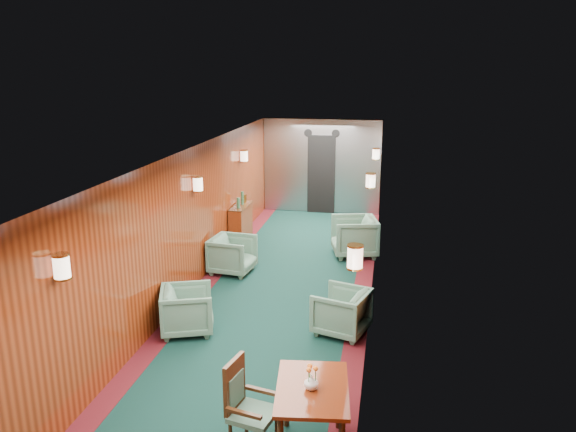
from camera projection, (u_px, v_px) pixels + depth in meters
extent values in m
plane|color=#0C2C25|center=(275.00, 303.00, 9.02)|extent=(12.00, 12.00, 0.00)
cube|color=white|center=(274.00, 158.00, 8.40)|extent=(3.00, 12.00, 0.10)
cube|color=white|center=(274.00, 157.00, 8.40)|extent=(1.20, 12.00, 0.06)
cube|color=maroon|center=(322.00, 166.00, 14.40)|extent=(3.00, 0.10, 2.40)
cube|color=maroon|center=(183.00, 227.00, 8.97)|extent=(0.10, 12.00, 2.40)
cube|color=maroon|center=(372.00, 237.00, 8.44)|extent=(0.10, 12.00, 2.40)
cube|color=#430D12|center=(195.00, 297.00, 9.25)|extent=(0.30, 12.00, 0.01)
cube|color=#430D12|center=(360.00, 309.00, 8.78)|extent=(0.30, 12.00, 0.01)
cube|color=#9E9FA4|center=(322.00, 166.00, 14.33)|extent=(2.98, 0.12, 2.38)
cube|color=black|center=(321.00, 174.00, 14.30)|extent=(0.70, 0.06, 2.00)
cylinder|color=black|center=(308.00, 133.00, 14.10)|extent=(0.20, 0.04, 0.20)
cylinder|color=black|center=(336.00, 133.00, 13.98)|extent=(0.20, 0.04, 0.20)
cube|color=silver|center=(358.00, 323.00, 5.06)|extent=(0.02, 1.10, 0.80)
cube|color=slate|center=(357.00, 323.00, 5.06)|extent=(0.01, 0.96, 0.66)
cube|color=silver|center=(370.00, 241.00, 7.43)|extent=(0.02, 1.10, 0.80)
cube|color=slate|center=(369.00, 241.00, 7.43)|extent=(0.01, 0.96, 0.66)
cube|color=silver|center=(375.00, 198.00, 9.80)|extent=(0.02, 1.10, 0.80)
cube|color=slate|center=(375.00, 198.00, 9.81)|extent=(0.01, 0.96, 0.66)
cube|color=silver|center=(379.00, 172.00, 12.18)|extent=(0.02, 1.10, 0.80)
cube|color=slate|center=(379.00, 172.00, 12.18)|extent=(0.01, 0.96, 0.66)
cylinder|color=#FFE4C6|center=(62.00, 267.00, 5.47)|extent=(0.16, 0.16, 0.24)
cylinder|color=#AE7D31|center=(63.00, 278.00, 5.50)|extent=(0.17, 0.17, 0.02)
cylinder|color=#FFE4C6|center=(355.00, 257.00, 5.74)|extent=(0.16, 0.16, 0.24)
cylinder|color=#AE7D31|center=(355.00, 268.00, 5.77)|extent=(0.17, 0.17, 0.02)
cylinder|color=#FFE4C6|center=(198.00, 184.00, 9.27)|extent=(0.16, 0.16, 0.24)
cylinder|color=#AE7D31|center=(198.00, 191.00, 9.30)|extent=(0.17, 0.17, 0.02)
cylinder|color=#FFE4C6|center=(371.00, 180.00, 9.54)|extent=(0.16, 0.16, 0.24)
cylinder|color=#AE7D31|center=(370.00, 187.00, 9.57)|extent=(0.17, 0.17, 0.02)
cylinder|color=#FFE4C6|center=(244.00, 156.00, 12.12)|extent=(0.16, 0.16, 0.24)
cylinder|color=#AE7D31|center=(244.00, 161.00, 12.15)|extent=(0.17, 0.17, 0.02)
cylinder|color=#FFE4C6|center=(376.00, 154.00, 12.39)|extent=(0.16, 0.16, 0.24)
cylinder|color=#AE7D31|center=(376.00, 159.00, 12.42)|extent=(0.17, 0.17, 0.02)
cube|color=maroon|center=(312.00, 389.00, 5.35)|extent=(0.80, 1.05, 0.04)
cylinder|color=#3F200E|center=(287.00, 396.00, 5.87)|extent=(0.06, 0.06, 0.69)
cylinder|color=#3F200E|center=(339.00, 398.00, 5.83)|extent=(0.06, 0.06, 0.69)
cube|color=#1D4435|center=(254.00, 415.00, 5.46)|extent=(0.49, 0.49, 0.05)
cube|color=#3F200E|center=(234.00, 384.00, 5.46)|extent=(0.13, 0.37, 0.53)
cube|color=#1D4435|center=(236.00, 389.00, 5.47)|extent=(0.08, 0.28, 0.32)
cube|color=#3F200E|center=(244.00, 413.00, 5.24)|extent=(0.37, 0.13, 0.04)
cube|color=#3F200E|center=(262.00, 391.00, 5.61)|extent=(0.37, 0.13, 0.04)
cylinder|color=#3F200E|center=(247.00, 420.00, 5.73)|extent=(0.04, 0.04, 0.38)
cylinder|color=#3F200E|center=(277.00, 428.00, 5.60)|extent=(0.04, 0.04, 0.38)
cube|color=maroon|center=(241.00, 225.00, 11.89)|extent=(0.28, 0.93, 0.84)
cube|color=#3F200E|center=(241.00, 206.00, 11.78)|extent=(0.30, 0.95, 0.02)
cylinder|color=#264D31|center=(238.00, 203.00, 11.53)|extent=(0.07, 0.07, 0.22)
cylinder|color=#264D31|center=(242.00, 198.00, 11.83)|extent=(0.06, 0.06, 0.28)
cylinder|color=#AE7D31|center=(245.00, 198.00, 12.02)|extent=(0.08, 0.08, 0.18)
imported|color=beige|center=(311.00, 382.00, 5.29)|extent=(0.17, 0.17, 0.14)
imported|color=#1D4435|center=(187.00, 310.00, 7.98)|extent=(0.92, 0.91, 0.66)
imported|color=#1D4435|center=(233.00, 255.00, 10.26)|extent=(0.83, 0.82, 0.68)
imported|color=#1D4435|center=(341.00, 311.00, 7.94)|extent=(0.89, 0.88, 0.65)
imported|color=#1D4435|center=(354.00, 236.00, 11.19)|extent=(1.03, 1.02, 0.79)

